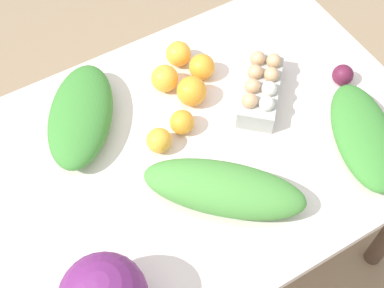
% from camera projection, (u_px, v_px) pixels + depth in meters
% --- Properties ---
extents(ground_plane, '(8.00, 8.00, 0.00)m').
position_uv_depth(ground_plane, '(192.00, 252.00, 1.99)').
color(ground_plane, '#937A5B').
extents(dining_table, '(1.25, 0.83, 0.71)m').
position_uv_depth(dining_table, '(192.00, 168.00, 1.48)').
color(dining_table, silver).
rests_on(dining_table, ground_plane).
extents(egg_carton, '(0.23, 0.24, 0.09)m').
position_uv_depth(egg_carton, '(261.00, 87.00, 1.45)').
color(egg_carton, '#A8A8A3').
rests_on(egg_carton, dining_table).
extents(greens_bunch_dandelion, '(0.32, 0.37, 0.09)m').
position_uv_depth(greens_bunch_dandelion, '(81.00, 115.00, 1.40)').
color(greens_bunch_dandelion, '#3D8433').
rests_on(greens_bunch_dandelion, dining_table).
extents(greens_bunch_beet_tops, '(0.39, 0.37, 0.10)m').
position_uv_depth(greens_bunch_beet_tops, '(224.00, 189.00, 1.27)').
color(greens_bunch_beet_tops, '#4C933D').
rests_on(greens_bunch_beet_tops, dining_table).
extents(greens_bunch_scallion, '(0.27, 0.37, 0.07)m').
position_uv_depth(greens_bunch_scallion, '(364.00, 136.00, 1.37)').
color(greens_bunch_scallion, '#3D8433').
rests_on(greens_bunch_scallion, dining_table).
extents(beet_root, '(0.06, 0.06, 0.06)m').
position_uv_depth(beet_root, '(343.00, 75.00, 1.49)').
color(beet_root, '#5B1933').
rests_on(beet_root, dining_table).
extents(orange_0, '(0.08, 0.08, 0.08)m').
position_uv_depth(orange_0, '(165.00, 78.00, 1.47)').
color(orange_0, '#F9A833').
rests_on(orange_0, dining_table).
extents(orange_1, '(0.08, 0.08, 0.08)m').
position_uv_depth(orange_1, '(192.00, 91.00, 1.45)').
color(orange_1, orange).
rests_on(orange_1, dining_table).
extents(orange_2, '(0.07, 0.07, 0.07)m').
position_uv_depth(orange_2, '(202.00, 67.00, 1.50)').
color(orange_2, orange).
rests_on(orange_2, dining_table).
extents(orange_3, '(0.07, 0.07, 0.07)m').
position_uv_depth(orange_3, '(178.00, 54.00, 1.53)').
color(orange_3, '#F9A833').
rests_on(orange_3, dining_table).
extents(orange_4, '(0.07, 0.07, 0.07)m').
position_uv_depth(orange_4, '(182.00, 122.00, 1.40)').
color(orange_4, orange).
rests_on(orange_4, dining_table).
extents(orange_5, '(0.07, 0.07, 0.07)m').
position_uv_depth(orange_5, '(159.00, 140.00, 1.37)').
color(orange_5, '#F9A833').
rests_on(orange_5, dining_table).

